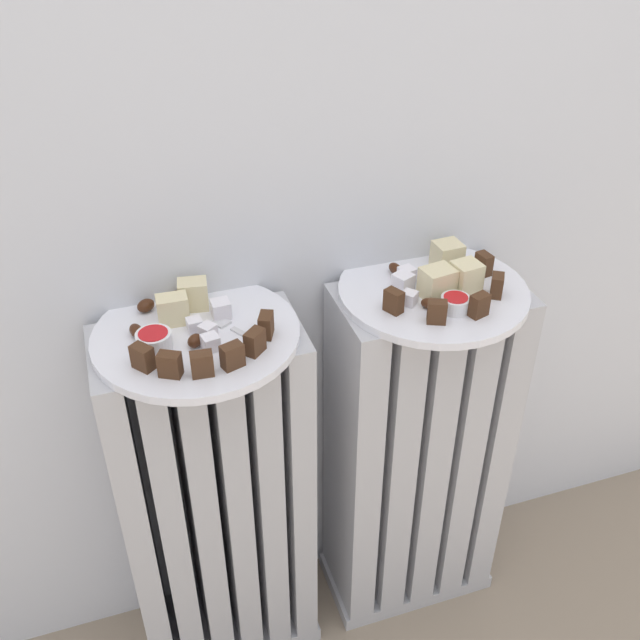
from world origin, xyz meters
The scene contains 37 objects.
radiator_left centered at (-0.18, 0.28, 0.33)m, with size 0.30×0.16×0.67m.
radiator_right centered at (0.18, 0.28, 0.33)m, with size 0.30×0.16×0.67m.
plate_left centered at (-0.18, 0.28, 0.68)m, with size 0.28×0.28×0.01m, color white.
plate_right centered at (0.18, 0.28, 0.68)m, with size 0.28×0.28×0.01m, color white.
dark_cake_slice_left_0 centered at (-0.25, 0.22, 0.70)m, with size 0.03×0.02×0.03m, color #472B19.
dark_cake_slice_left_1 centered at (-0.22, 0.19, 0.70)m, with size 0.03×0.02×0.03m, color #472B19.
dark_cake_slice_left_2 centered at (-0.19, 0.18, 0.70)m, with size 0.03×0.02×0.03m, color #472B19.
dark_cake_slice_left_3 centered at (-0.15, 0.19, 0.70)m, with size 0.03×0.02×0.03m, color #472B19.
dark_cake_slice_left_4 centered at (-0.11, 0.21, 0.70)m, with size 0.03×0.02×0.03m, color #472B19.
dark_cake_slice_left_5 centered at (-0.09, 0.24, 0.70)m, with size 0.03×0.02×0.03m, color #472B19.
marble_cake_slice_left_0 centered at (-0.17, 0.34, 0.70)m, with size 0.04×0.03×0.04m, color beige.
marble_cake_slice_left_1 centered at (-0.20, 0.31, 0.70)m, with size 0.04×0.03×0.04m, color beige.
turkish_delight_left_0 centered at (-0.16, 0.26, 0.69)m, with size 0.02×0.02×0.02m, color white.
turkish_delight_left_1 centered at (-0.18, 0.28, 0.69)m, with size 0.02×0.02×0.02m, color white.
turkish_delight_left_2 centered at (-0.17, 0.23, 0.69)m, with size 0.02×0.02×0.02m, color white.
turkish_delight_left_3 centered at (-0.14, 0.30, 0.69)m, with size 0.03×0.03×0.03m, color white.
medjool_date_left_0 centered at (-0.25, 0.29, 0.69)m, with size 0.03×0.02×0.02m, color #3D1E0F.
medjool_date_left_1 centered at (-0.24, 0.35, 0.69)m, with size 0.03×0.02×0.02m, color #3D1E0F.
medjool_date_left_2 centered at (-0.18, 0.25, 0.69)m, with size 0.02×0.02×0.02m, color #3D1E0F.
medjool_date_left_3 centered at (-0.19, 0.37, 0.69)m, with size 0.03×0.02×0.01m, color #3D1E0F.
jam_bowl_left centered at (-0.24, 0.26, 0.70)m, with size 0.05×0.05×0.02m.
dark_cake_slice_right_0 centered at (0.10, 0.24, 0.70)m, with size 0.03×0.02×0.03m, color #472B19.
dark_cake_slice_right_1 centered at (0.14, 0.20, 0.70)m, with size 0.03×0.02×0.03m, color #472B19.
dark_cake_slice_right_2 centered at (0.20, 0.19, 0.70)m, with size 0.03×0.02×0.03m, color #472B19.
dark_cake_slice_right_3 centered at (0.25, 0.23, 0.70)m, with size 0.03×0.02×0.03m, color #472B19.
dark_cake_slice_right_4 centered at (0.27, 0.29, 0.70)m, with size 0.03×0.02×0.03m, color #472B19.
marble_cake_slice_right_0 centered at (0.22, 0.25, 0.71)m, with size 0.04×0.04×0.05m, color beige.
marble_cake_slice_right_1 centered at (0.17, 0.26, 0.70)m, with size 0.05×0.04×0.05m, color beige.
marble_cake_slice_right_2 centered at (0.22, 0.33, 0.70)m, with size 0.04×0.04×0.04m, color beige.
turkish_delight_right_0 centered at (0.13, 0.29, 0.69)m, with size 0.03×0.03×0.03m, color white.
turkish_delight_right_1 centered at (0.15, 0.31, 0.69)m, with size 0.02×0.02×0.02m, color white.
turkish_delight_right_2 centered at (0.17, 0.29, 0.69)m, with size 0.02×0.02×0.02m, color white.
turkish_delight_right_3 centered at (0.12, 0.25, 0.69)m, with size 0.02×0.02×0.02m, color white.
medjool_date_right_0 centered at (0.15, 0.23, 0.69)m, with size 0.02×0.02×0.02m, color #3D1E0F.
medjool_date_right_1 centered at (0.14, 0.34, 0.69)m, with size 0.03×0.01×0.02m, color #3D1E0F.
jam_bowl_right centered at (0.18, 0.22, 0.69)m, with size 0.04×0.04×0.02m.
fork centered at (-0.13, 0.26, 0.68)m, with size 0.06×0.09×0.00m.
Camera 1 is at (-0.27, -0.53, 1.25)m, focal length 40.48 mm.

